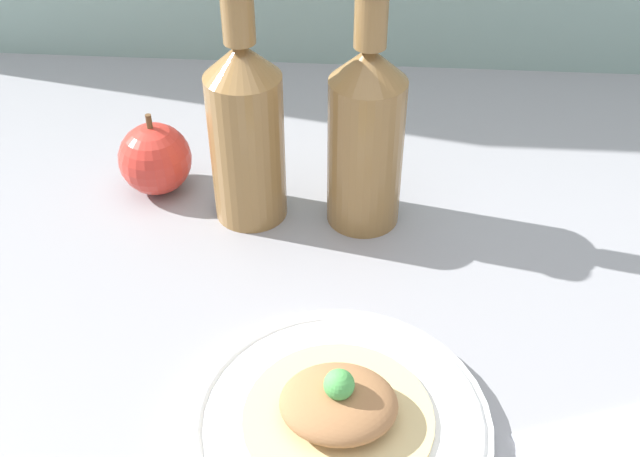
% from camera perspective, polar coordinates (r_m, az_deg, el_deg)
% --- Properties ---
extents(ground_plane, '(1.80, 1.10, 0.04)m').
position_cam_1_polar(ground_plane, '(0.71, 6.87, -8.49)').
color(ground_plane, gray).
extents(plate, '(0.24, 0.24, 0.02)m').
position_cam_1_polar(plate, '(0.61, 1.39, -14.59)').
color(plate, white).
rests_on(plate, ground_plane).
extents(plated_food, '(0.15, 0.15, 0.05)m').
position_cam_1_polar(plated_food, '(0.59, 1.42, -13.41)').
color(plated_food, '#D6BC7F').
rests_on(plated_food, plate).
extents(cider_bottle_left, '(0.08, 0.08, 0.27)m').
position_cam_1_polar(cider_bottle_left, '(0.76, -5.66, 7.68)').
color(cider_bottle_left, olive).
rests_on(cider_bottle_left, ground_plane).
extents(cider_bottle_right, '(0.08, 0.08, 0.27)m').
position_cam_1_polar(cider_bottle_right, '(0.75, 3.53, 7.35)').
color(cider_bottle_right, olive).
rests_on(cider_bottle_right, ground_plane).
extents(apple, '(0.08, 0.08, 0.10)m').
position_cam_1_polar(apple, '(0.85, -12.45, 5.21)').
color(apple, red).
rests_on(apple, ground_plane).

